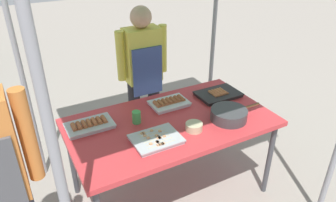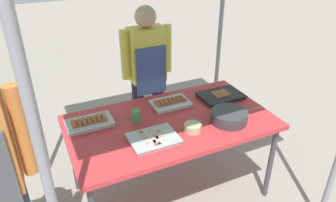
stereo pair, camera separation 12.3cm
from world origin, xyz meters
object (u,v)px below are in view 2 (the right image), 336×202
object	(u,v)px
tray_spring_rolls	(170,103)
cooking_wok	(229,116)
tray_grilled_sausages	(221,95)
vendor_woman	(147,69)
stall_table	(171,126)
tray_meat_skewers	(154,139)
condiment_bowl	(193,128)
drink_cup_near_edge	(136,116)
tray_pork_links	(90,123)

from	to	relation	value
tray_spring_rolls	cooking_wok	xyz separation A→B (m)	(0.30, -0.42, 0.03)
tray_grilled_sausages	vendor_woman	size ratio (longest dim) A/B	0.26
stall_table	tray_spring_rolls	world-z (taller)	tray_spring_rolls
tray_grilled_sausages	cooking_wok	xyz separation A→B (m)	(-0.16, -0.36, 0.03)
stall_table	cooking_wok	distance (m)	0.47
tray_meat_skewers	tray_spring_rolls	xyz separation A→B (m)	(0.33, 0.41, 0.01)
tray_meat_skewers	condiment_bowl	distance (m)	0.31
tray_grilled_sausages	tray_spring_rolls	xyz separation A→B (m)	(-0.47, 0.06, 0.00)
drink_cup_near_edge	vendor_woman	distance (m)	0.80
stall_table	tray_pork_links	size ratio (longest dim) A/B	4.52
drink_cup_near_edge	cooking_wok	bearing A→B (deg)	-24.57
vendor_woman	tray_spring_rolls	bearing A→B (deg)	87.73
tray_spring_rolls	cooking_wok	size ratio (longest dim) A/B	0.72
cooking_wok	vendor_woman	bearing A→B (deg)	105.74
tray_meat_skewers	tray_pork_links	xyz separation A→B (m)	(-0.36, 0.40, 0.00)
stall_table	tray_meat_skewers	world-z (taller)	tray_meat_skewers
drink_cup_near_edge	tray_pork_links	bearing A→B (deg)	162.84
cooking_wok	vendor_woman	world-z (taller)	vendor_woman
tray_grilled_sausages	cooking_wok	bearing A→B (deg)	-114.29
tray_meat_skewers	cooking_wok	world-z (taller)	cooking_wok
stall_table	cooking_wok	size ratio (longest dim) A/B	3.58
stall_table	tray_meat_skewers	distance (m)	0.31
tray_pork_links	cooking_wok	distance (m)	1.08
tray_pork_links	vendor_woman	bearing A→B (deg)	39.64
tray_spring_rolls	drink_cup_near_edge	size ratio (longest dim) A/B	3.22
stall_table	drink_cup_near_edge	bearing A→B (deg)	158.58
stall_table	vendor_woman	world-z (taller)	vendor_woman
tray_meat_skewers	drink_cup_near_edge	distance (m)	0.29
tray_meat_skewers	drink_cup_near_edge	bearing A→B (deg)	94.54
tray_grilled_sausages	tray_meat_skewers	xyz separation A→B (m)	(-0.80, -0.35, -0.00)
tray_meat_skewers	condiment_bowl	world-z (taller)	condiment_bowl
tray_pork_links	condiment_bowl	bearing A→B (deg)	-30.72
tray_spring_rolls	cooking_wok	distance (m)	0.52
tray_meat_skewers	vendor_woman	xyz separation A→B (m)	(0.35, 0.99, 0.09)
tray_spring_rolls	tray_pork_links	bearing A→B (deg)	-178.64
tray_grilled_sausages	condiment_bowl	distance (m)	0.60
tray_meat_skewers	tray_spring_rolls	distance (m)	0.53
condiment_bowl	drink_cup_near_edge	xyz separation A→B (m)	(-0.34, 0.30, 0.02)
cooking_wok	drink_cup_near_edge	size ratio (longest dim) A/B	4.50
condiment_bowl	drink_cup_near_edge	size ratio (longest dim) A/B	1.30
stall_table	tray_grilled_sausages	distance (m)	0.60
condiment_bowl	vendor_woman	bearing A→B (deg)	87.71
tray_grilled_sausages	cooking_wok	size ratio (longest dim) A/B	0.85
tray_pork_links	tray_meat_skewers	bearing A→B (deg)	-47.40
tray_spring_rolls	condiment_bowl	bearing A→B (deg)	-92.30
tray_pork_links	drink_cup_near_edge	size ratio (longest dim) A/B	3.56
tray_pork_links	tray_spring_rolls	size ratio (longest dim) A/B	1.11
cooking_wok	condiment_bowl	bearing A→B (deg)	179.36
tray_pork_links	drink_cup_near_edge	xyz separation A→B (m)	(0.34, -0.11, 0.03)
tray_pork_links	condiment_bowl	xyz separation A→B (m)	(0.68, -0.40, 0.01)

